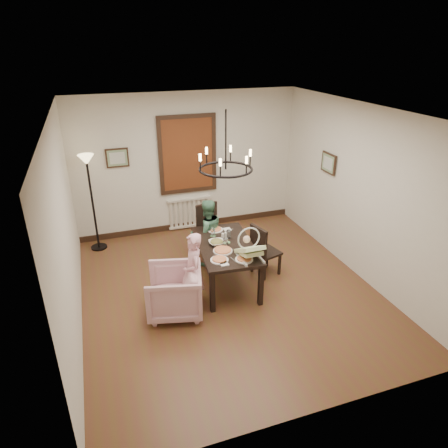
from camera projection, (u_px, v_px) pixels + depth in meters
room_shell at (221, 201)px, 6.15m from camera, size 4.51×5.00×2.81m
dining_table at (226, 249)px, 6.35m from camera, size 0.99×1.59×0.71m
chair_far at (212, 231)px, 7.27m from camera, size 0.52×0.52×0.97m
chair_right at (266, 249)px, 6.70m from camera, size 0.50×0.50×0.92m
armchair at (174, 291)px, 5.76m from camera, size 0.95×0.94×0.72m
elderly_woman at (194, 278)px, 5.82m from camera, size 0.25×0.37×1.00m
seated_man at (207, 238)px, 6.97m from camera, size 0.54×0.45×1.01m
baby_bouncer at (250, 248)px, 5.86m from camera, size 0.38×0.51×0.33m
salad_bowl at (217, 242)px, 6.30m from camera, size 0.29×0.29×0.07m
pizza_platter at (223, 250)px, 6.10m from camera, size 0.30×0.30×0.04m
drinking_glass at (226, 243)px, 6.21m from camera, size 0.07×0.07×0.15m
window_blinds at (188, 155)px, 7.87m from camera, size 1.00×0.03×1.40m
radiator at (190, 212)px, 8.41m from camera, size 0.92×0.12×0.62m
picture_back at (117, 158)px, 7.46m from camera, size 0.42×0.03×0.36m
picture_right at (329, 163)px, 7.15m from camera, size 0.03×0.42×0.36m
floor_lamp at (93, 205)px, 7.34m from camera, size 0.30×0.30×1.80m
chandelier at (226, 169)px, 5.80m from camera, size 0.80×0.80×0.04m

